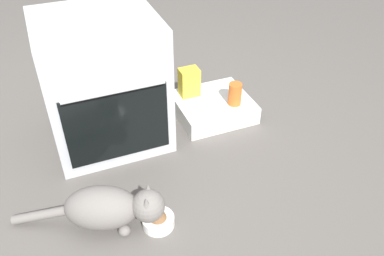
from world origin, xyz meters
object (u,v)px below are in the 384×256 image
Objects in this scene: pantry_cabinet at (213,107)px; snack_bag at (189,82)px; cat at (110,208)px; oven at (103,82)px; food_bowl at (158,220)px; sauce_jar at (235,94)px.

snack_bag is at bearing 136.98° from pantry_cabinet.
oven is at bearing 100.13° from cat.
food_bowl is 0.83× the size of snack_bag.
oven reaches higher than sauce_jar.
snack_bag reaches higher than sauce_jar.
pantry_cabinet is 2.53× the size of snack_bag.
oven is at bearing 177.04° from pantry_cabinet.
food_bowl is 0.95m from sauce_jar.
oven is at bearing 170.50° from sauce_jar.
snack_bag reaches higher than food_bowl.
oven is 0.82m from food_bowl.
oven is 0.72m from cat.
oven is 1.60× the size of pantry_cabinet.
pantry_cabinet is 1.02m from cat.
cat is 1.05m from sauce_jar.
oven is 0.56m from snack_bag.
pantry_cabinet is 0.22m from snack_bag.
oven is 4.86× the size of food_bowl.
food_bowl is at bearing -86.16° from oven.
cat is at bearing -102.37° from oven.
pantry_cabinet is at bearing 137.50° from sauce_jar.
oven reaches higher than snack_bag.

